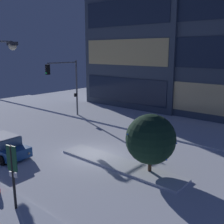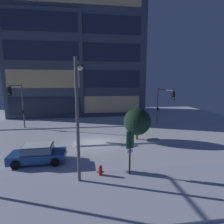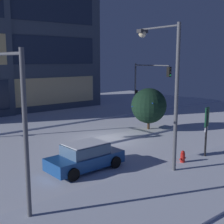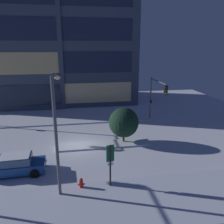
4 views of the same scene
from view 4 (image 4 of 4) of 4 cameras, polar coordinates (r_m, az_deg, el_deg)
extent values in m
plane|color=silver|center=(22.81, -8.60, -8.40)|extent=(52.00, 52.00, 0.00)
cube|color=silver|center=(14.97, -7.75, -22.61)|extent=(52.00, 5.20, 0.14)
cube|color=silver|center=(31.28, -8.99, -1.42)|extent=(52.00, 5.20, 0.14)
cube|color=silver|center=(22.76, -2.23, -8.08)|extent=(9.00, 1.80, 0.14)
cube|color=#424C5B|center=(41.42, -13.36, 18.89)|extent=(24.96, 12.17, 23.35)
cube|color=#F2D18C|center=(35.95, -12.95, 4.40)|extent=(22.46, 0.10, 3.11)
cube|color=#232D42|center=(35.33, -13.43, 11.83)|extent=(22.46, 0.10, 3.11)
cube|color=#232D42|center=(35.32, -13.95, 19.40)|extent=(22.46, 0.10, 3.11)
cube|color=#424C5B|center=(40.37, -22.01, 14.92)|extent=(13.59, 9.41, 18.65)
cube|color=#232D42|center=(36.43, -22.36, 3.74)|extent=(12.23, 0.10, 3.11)
cube|color=#E5C67F|center=(35.82, -23.17, 11.03)|extent=(12.23, 0.10, 3.11)
cube|color=#232D42|center=(35.81, -24.03, 18.44)|extent=(12.23, 0.10, 3.11)
cube|color=#19478C|center=(19.38, -22.68, -12.48)|extent=(4.33, 1.98, 0.66)
cube|color=slate|center=(19.10, -22.88, -10.87)|extent=(2.36, 1.72, 0.60)
cube|color=white|center=(18.96, -22.99, -9.96)|extent=(2.19, 1.61, 0.04)
sphere|color=#F9E5B2|center=(19.62, -16.07, -11.55)|extent=(0.16, 0.16, 0.16)
sphere|color=#F9E5B2|center=(18.53, -16.31, -13.30)|extent=(0.16, 0.16, 0.16)
cylinder|color=black|center=(20.03, -18.14, -11.67)|extent=(0.67, 0.25, 0.66)
cylinder|color=black|center=(18.45, -18.71, -14.26)|extent=(0.67, 0.25, 0.66)
cylinder|color=black|center=(20.57, -26.09, -11.82)|extent=(0.67, 0.25, 0.66)
cylinder|color=#565960|center=(30.46, 9.56, 3.37)|extent=(0.18, 0.18, 5.56)
cylinder|color=#565960|center=(27.77, 11.41, 7.46)|extent=(0.12, 4.82, 0.12)
cube|color=black|center=(25.67, 13.23, 5.30)|extent=(0.32, 0.36, 1.00)
sphere|color=black|center=(25.44, 13.44, 5.92)|extent=(0.20, 0.20, 0.20)
sphere|color=black|center=(25.49, 13.40, 5.21)|extent=(0.20, 0.20, 0.20)
sphere|color=green|center=(25.55, 13.35, 4.51)|extent=(0.20, 0.20, 0.20)
cube|color=black|center=(30.35, 9.66, 2.58)|extent=(0.20, 0.24, 0.36)
cylinder|color=#565960|center=(14.37, -13.68, -6.89)|extent=(0.20, 0.20, 7.79)
cylinder|color=#565960|center=(14.72, -14.08, 8.78)|extent=(0.22, 2.70, 0.10)
cube|color=#333338|center=(16.06, -13.50, 9.04)|extent=(0.56, 0.36, 0.20)
sphere|color=#F9E5B2|center=(16.07, -13.47, 8.58)|extent=(0.44, 0.44, 0.44)
cylinder|color=red|center=(16.47, -7.66, -17.49)|extent=(0.26, 0.26, 0.65)
sphere|color=red|center=(16.25, -7.72, -16.33)|extent=(0.22, 0.22, 0.22)
cylinder|color=red|center=(16.45, -8.32, -17.42)|extent=(0.12, 0.10, 0.10)
cylinder|color=red|center=(16.45, -7.01, -17.36)|extent=(0.12, 0.10, 0.10)
cylinder|color=black|center=(15.84, -0.44, -13.48)|extent=(0.12, 0.12, 3.16)
cube|color=#144C2D|center=(15.37, -0.45, -10.26)|extent=(0.55, 0.19, 1.17)
cube|color=white|center=(15.73, -0.44, -12.76)|extent=(0.44, 0.15, 0.24)
cylinder|color=#473323|center=(23.21, 2.87, -6.59)|extent=(0.22, 0.22, 0.89)
sphere|color=black|center=(22.60, 2.93, -2.61)|extent=(2.96, 2.96, 2.96)
sphere|color=blue|center=(23.34, 6.15, -2.18)|extent=(0.10, 0.10, 0.10)
sphere|color=blue|center=(21.21, 1.52, -2.68)|extent=(0.10, 0.10, 0.10)
sphere|color=blue|center=(22.86, -0.77, -2.34)|extent=(0.10, 0.10, 0.10)
sphere|color=blue|center=(23.06, 5.81, -4.73)|extent=(0.10, 0.10, 0.10)
sphere|color=blue|center=(23.84, 3.25, -0.56)|extent=(0.10, 0.10, 0.10)
camera|label=1|loc=(15.17, 47.35, 2.39)|focal=43.20mm
camera|label=2|loc=(4.08, -15.61, -33.92)|focal=28.28mm
camera|label=3|loc=(14.23, -81.99, -12.22)|focal=48.51mm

